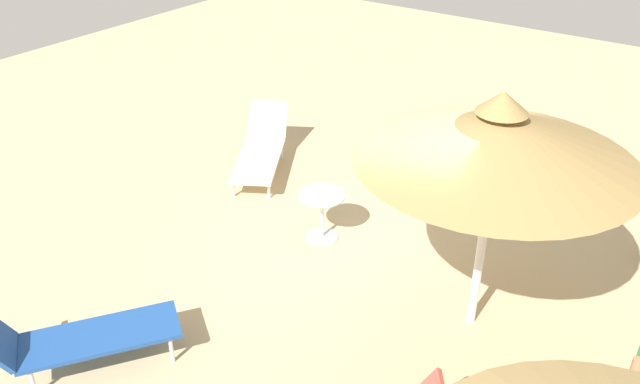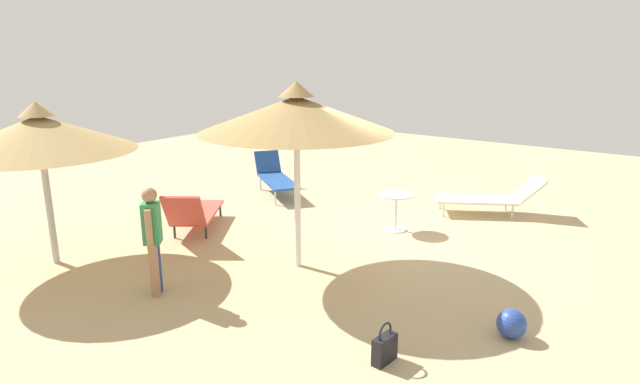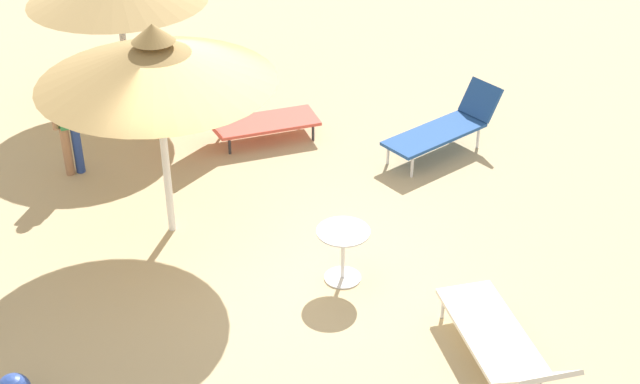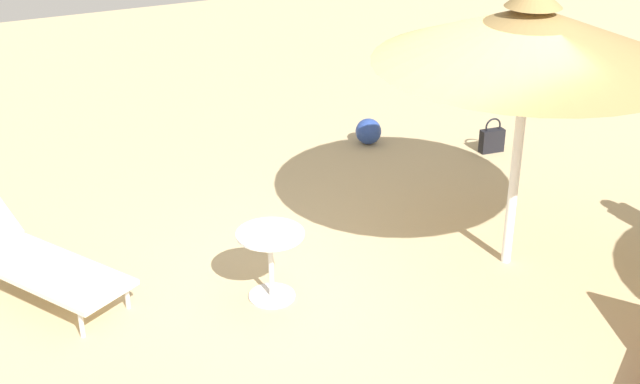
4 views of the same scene
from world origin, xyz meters
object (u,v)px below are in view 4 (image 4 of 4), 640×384
object	(u,v)px
handbag	(492,139)
beach_ball	(368,131)
lounge_chair_front	(30,256)
side_table_round	(271,253)
parasol_umbrella_near_right	(530,35)

from	to	relation	value
handbag	beach_ball	size ratio (longest dim) A/B	1.35
lounge_chair_front	side_table_round	distance (m)	2.32
side_table_round	lounge_chair_front	bearing A→B (deg)	-28.92
lounge_chair_front	parasol_umbrella_near_right	bearing A→B (deg)	160.87
handbag	side_table_round	size ratio (longest dim) A/B	0.68
parasol_umbrella_near_right	lounge_chair_front	size ratio (longest dim) A/B	1.34
parasol_umbrella_near_right	lounge_chair_front	world-z (taller)	parasol_umbrella_near_right
handbag	side_table_round	bearing A→B (deg)	26.47
handbag	side_table_round	distance (m)	4.50
side_table_round	parasol_umbrella_near_right	bearing A→B (deg)	170.05
handbag	side_table_round	xyz separation A→B (m)	(4.02, 2.00, 0.31)
lounge_chair_front	beach_ball	size ratio (longest dim) A/B	6.18
lounge_chair_front	handbag	size ratio (longest dim) A/B	4.57
side_table_round	beach_ball	bearing A→B (deg)	-132.10
parasol_umbrella_near_right	side_table_round	world-z (taller)	parasol_umbrella_near_right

